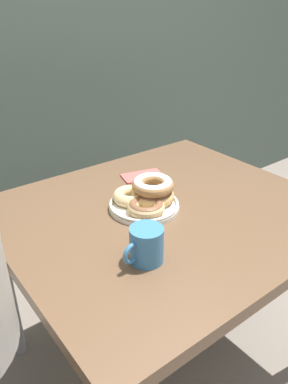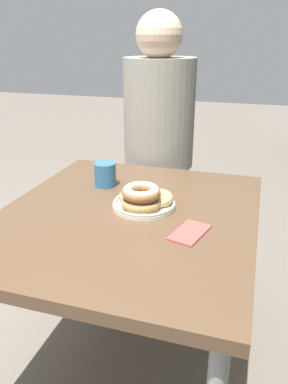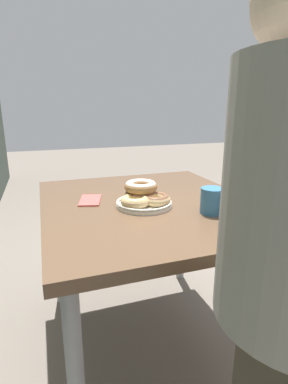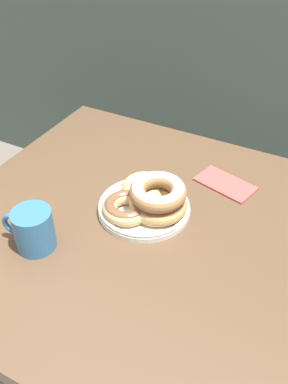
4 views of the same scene
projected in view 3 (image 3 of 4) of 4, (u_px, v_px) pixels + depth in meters
ground_plane at (179, 330)px, 1.52m from camera, size 14.00×14.00×0.00m
dining_table at (149, 218)px, 1.30m from camera, size 1.01×0.88×0.71m
donut_plate at (143, 196)px, 1.21m from camera, size 0.25×0.23×0.09m
coffee_mug at (213, 201)px, 1.12m from camera, size 0.12×0.09×0.10m
napkin at (90, 200)px, 1.28m from camera, size 0.17×0.12×0.01m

